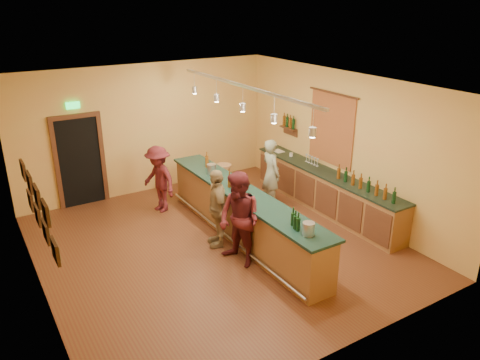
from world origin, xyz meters
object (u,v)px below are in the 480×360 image
tasting_bar (243,212)px  customer_c (159,179)px  customer_a (240,220)px  bar_stool (224,170)px  bartender (271,173)px  customer_b (217,208)px  back_counter (325,191)px

tasting_bar → customer_c: bearing=112.8°
customer_a → bar_stool: customer_a is taller
bartender → bar_stool: bearing=31.6°
tasting_bar → bartender: bearing=36.2°
tasting_bar → bartender: 1.79m
bartender → customer_b: (-1.98, -0.98, -0.02)m
tasting_bar → customer_a: 0.99m
bartender → customer_b: bearing=120.1°
back_counter → customer_a: size_ratio=2.54×
back_counter → tasting_bar: (-2.36, -0.18, 0.12)m
customer_c → bar_stool: size_ratio=1.96×
customer_a → customer_c: customer_a is taller
tasting_bar → back_counter: bearing=4.4°
customer_a → customer_c: bearing=174.6°
back_counter → bar_stool: back_counter is taller
customer_a → customer_c: size_ratio=1.15×
bartender → customer_c: (-2.34, 1.11, -0.04)m
customer_a → customer_b: size_ratio=1.12×
tasting_bar → bartender: (1.43, 1.05, 0.21)m
customer_b → bar_stool: 2.54m
tasting_bar → customer_b: customer_b is taller
bartender → bar_stool: size_ratio=2.06×
back_counter → bartender: (-0.93, 0.87, 0.33)m
back_counter → customer_c: size_ratio=2.92×
back_counter → customer_b: bearing=-177.7°
tasting_bar → customer_b: 0.58m
customer_a → bar_stool: 3.29m
customer_a → customer_b: bearing=167.6°
bartender → customer_c: bearing=68.3°
customer_b → customer_c: (-0.36, 2.09, -0.02)m
back_counter → customer_c: customer_c is taller
back_counter → tasting_bar: size_ratio=0.89×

